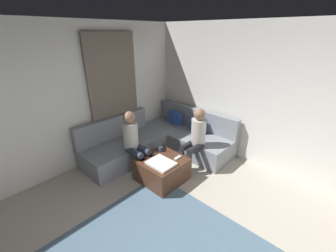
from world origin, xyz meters
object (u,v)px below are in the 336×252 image
object	(u,v)px
ottoman	(162,169)
game_remote	(178,158)
sectional_couch	(161,141)
person_on_couch_side	(134,140)
person_on_couch_back	(195,137)
coffee_mug	(160,149)

from	to	relation	value
ottoman	game_remote	size ratio (longest dim) A/B	5.07
sectional_couch	person_on_couch_side	world-z (taller)	person_on_couch_side
person_on_couch_back	sectional_couch	bearing A→B (deg)	3.58
coffee_mug	person_on_couch_back	bearing A→B (deg)	54.74
coffee_mug	person_on_couch_back	world-z (taller)	person_on_couch_back
ottoman	game_remote	world-z (taller)	game_remote
person_on_couch_side	game_remote	bearing A→B (deg)	117.07
ottoman	sectional_couch	bearing A→B (deg)	136.12
person_on_couch_back	person_on_couch_side	bearing A→B (deg)	50.66
ottoman	coffee_mug	distance (m)	0.38
sectional_couch	game_remote	world-z (taller)	sectional_couch
coffee_mug	person_on_couch_back	xyz separation A→B (m)	(0.39, 0.56, 0.19)
sectional_couch	person_on_couch_back	size ratio (longest dim) A/B	2.12
person_on_couch_back	ottoman	bearing A→B (deg)	76.79
coffee_mug	person_on_couch_side	xyz separation A→B (m)	(-0.34, -0.34, 0.19)
person_on_couch_back	game_remote	bearing A→B (deg)	90.84
sectional_couch	game_remote	size ratio (longest dim) A/B	17.00
person_on_couch_side	sectional_couch	bearing A→B (deg)	-170.00
sectional_couch	coffee_mug	bearing A→B (deg)	-45.75
person_on_couch_back	person_on_couch_side	distance (m)	1.15
ottoman	game_remote	bearing A→B (deg)	50.71
sectional_couch	person_on_couch_side	bearing A→B (deg)	-80.00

